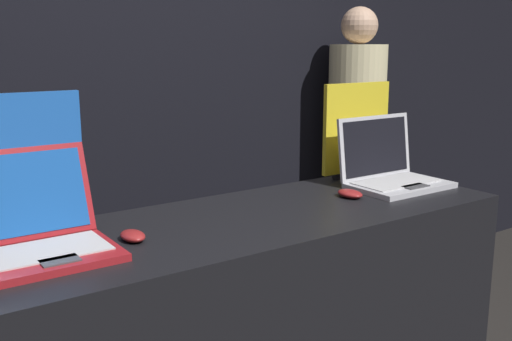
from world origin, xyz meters
TOP-DOWN VIEW (x-y plane):
  - wall_back at (0.00, 1.53)m, footprint 8.00×0.05m
  - laptop_front at (-0.68, 0.33)m, footprint 0.34×0.35m
  - mouse_front at (-0.44, 0.29)m, footprint 0.06×0.10m
  - promo_stand_front at (-0.68, 0.49)m, footprint 0.34×0.07m
  - laptop_back at (0.67, 0.34)m, footprint 0.38×0.29m
  - mouse_back at (0.41, 0.29)m, footprint 0.07×0.11m
  - promo_stand_back at (0.67, 0.54)m, footprint 0.35×0.07m
  - person_bystander at (1.38, 1.26)m, footprint 0.33×0.33m

SIDE VIEW (x-z plane):
  - person_bystander at x=1.38m, z-range 0.04..1.77m
  - mouse_back at x=0.41m, z-range 0.98..1.01m
  - mouse_front at x=-0.44m, z-range 0.98..1.01m
  - laptop_front at x=-0.68m, z-range 0.91..1.18m
  - laptop_back at x=0.67m, z-range 0.91..1.18m
  - promo_stand_back at x=0.67m, z-range 0.97..1.37m
  - promo_stand_front at x=-0.68m, z-range 0.97..1.39m
  - wall_back at x=0.00m, z-range 0.00..2.80m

